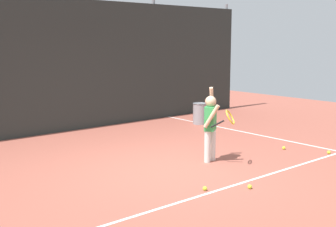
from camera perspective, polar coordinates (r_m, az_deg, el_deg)
ground_plane at (r=7.59m, az=0.02°, el=-7.21°), size 20.00×20.00×0.00m
court_line_baseline at (r=6.68m, az=7.41°, el=-9.62°), size 9.00×0.05×0.00m
court_line_sideline at (r=10.64m, az=10.68°, el=-2.55°), size 0.05×9.00×0.00m
back_fence_windscreen at (r=10.75m, az=-14.18°, el=6.01°), size 12.05×0.08×3.18m
fence_post_2 at (r=10.80m, az=-14.33°, el=6.41°), size 0.09×0.09×3.33m
fence_post_3 at (r=12.36m, az=-1.88°, el=7.03°), size 0.09×0.09×3.33m
fence_post_4 at (r=14.36m, az=7.47°, el=7.28°), size 0.09×0.09×3.33m
tennis_player at (r=7.93m, az=5.65°, el=-1.15°), size 0.49×0.84×1.35m
ball_hopper at (r=11.63m, az=4.16°, el=0.04°), size 0.38×0.38×0.56m
tennis_ball_0 at (r=6.71m, az=10.60°, el=-9.35°), size 0.07×0.07×0.07m
tennis_ball_1 at (r=9.21m, az=14.86°, el=-4.36°), size 0.07×0.07×0.07m
tennis_ball_2 at (r=9.11m, az=20.21°, el=-4.76°), size 0.07×0.07×0.07m
tennis_ball_3 at (r=6.54m, az=4.83°, el=-9.70°), size 0.07×0.07×0.07m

